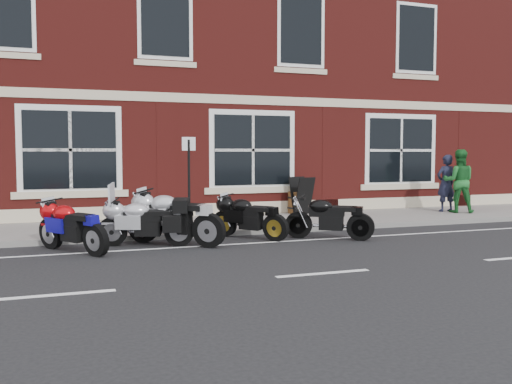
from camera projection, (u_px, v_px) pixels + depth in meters
The scene contains 14 objects.
ground at pixel (258, 245), 11.80m from camera, with size 80.00×80.00×0.00m, color black.
sidewalk at pixel (217, 224), 14.61m from camera, with size 30.00×3.00×0.12m, color slate.
kerb at pixel (237, 233), 13.12m from camera, with size 30.00×0.16×0.12m, color slate.
pub_building at pixel (161, 42), 21.22m from camera, with size 24.00×12.00×12.00m, color #5E1714.
moto_touring_silver at pixel (143, 220), 11.59m from camera, with size 1.88×0.81×1.29m.
moto_sport_red at pixel (72, 225), 10.86m from camera, with size 1.21×1.76×0.91m.
moto_sport_black at pixel (249, 216), 12.59m from camera, with size 1.26×1.64×0.88m.
moto_sport_silver at pixel (174, 216), 11.74m from camera, with size 1.75×1.70×1.03m.
moto_naked_black at pixel (327, 216), 12.49m from camera, with size 1.66×1.25×0.88m.
pedestrian_left at pixel (446, 183), 17.17m from camera, with size 0.63×0.41×1.72m, color black.
pedestrian_right at pixel (459, 181), 16.88m from camera, with size 0.91×0.71×1.87m, color #1C6327.
a_board_sign at pixel (302, 195), 16.49m from camera, with size 0.65×0.43×1.08m, color black, non-canonical shape.
barrel_planter at pixel (297, 202), 16.76m from camera, with size 0.57×0.57×0.63m.
parking_sign at pixel (189, 177), 12.79m from camera, with size 0.30×0.06×2.13m.
Camera 1 is at (-4.02, -10.98, 1.91)m, focal length 40.00 mm.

